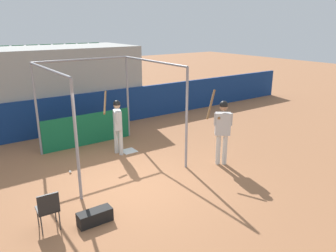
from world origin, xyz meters
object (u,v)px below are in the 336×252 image
at_px(player_batter, 117,122).
at_px(baseball, 70,172).
at_px(player_waiting, 222,126).
at_px(folding_chair, 48,207).
at_px(equipment_bag, 95,217).

height_order(player_batter, baseball, player_batter).
relative_size(player_batter, player_waiting, 0.88).
xyz_separation_m(folding_chair, equipment_bag, (0.82, -0.26, -0.38)).
bearing_deg(player_waiting, player_batter, -11.70).
xyz_separation_m(player_waiting, equipment_bag, (-4.16, -0.67, -1.01)).
bearing_deg(equipment_bag, folding_chair, 162.26).
relative_size(player_batter, folding_chair, 2.26).
distance_m(folding_chair, equipment_bag, 0.94).
xyz_separation_m(folding_chair, baseball, (1.20, 2.32, -0.48)).
bearing_deg(folding_chair, baseball, 65.70).
bearing_deg(equipment_bag, player_batter, 55.71).
bearing_deg(folding_chair, player_batter, 47.04).
distance_m(folding_chair, baseball, 2.65).
xyz_separation_m(player_waiting, folding_chair, (-4.98, -0.41, -0.63)).
height_order(folding_chair, baseball, folding_chair).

